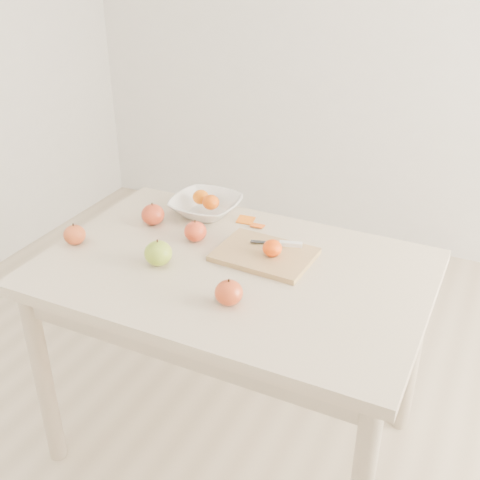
% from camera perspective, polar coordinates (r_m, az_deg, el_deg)
% --- Properties ---
extents(ground, '(3.50, 3.50, 0.00)m').
position_cam_1_polar(ground, '(2.36, -0.55, -18.33)').
color(ground, '#C6B293').
rests_on(ground, ground).
extents(table, '(1.20, 0.80, 0.75)m').
position_cam_1_polar(table, '(1.93, -0.64, -5.04)').
color(table, beige).
rests_on(table, ground).
extents(cutting_board, '(0.31, 0.24, 0.02)m').
position_cam_1_polar(cutting_board, '(1.93, 2.34, -1.40)').
color(cutting_board, '#AC7F56').
rests_on(cutting_board, table).
extents(board_tangerine, '(0.06, 0.06, 0.05)m').
position_cam_1_polar(board_tangerine, '(1.89, 3.08, -0.78)').
color(board_tangerine, '#DE4407').
rests_on(board_tangerine, cutting_board).
extents(fruit_bowl, '(0.25, 0.25, 0.06)m').
position_cam_1_polar(fruit_bowl, '(2.20, -3.28, 3.20)').
color(fruit_bowl, white).
rests_on(fruit_bowl, table).
extents(bowl_tangerine_near, '(0.06, 0.06, 0.05)m').
position_cam_1_polar(bowl_tangerine_near, '(2.20, -3.75, 4.10)').
color(bowl_tangerine_near, '#D56307').
rests_on(bowl_tangerine_near, fruit_bowl).
extents(bowl_tangerine_far, '(0.06, 0.06, 0.05)m').
position_cam_1_polar(bowl_tangerine_far, '(2.16, -2.79, 3.61)').
color(bowl_tangerine_far, '#D25A07').
rests_on(bowl_tangerine_far, fruit_bowl).
extents(orange_peel_a, '(0.06, 0.05, 0.01)m').
position_cam_1_polar(orange_peel_a, '(2.15, 0.54, 1.81)').
color(orange_peel_a, orange).
rests_on(orange_peel_a, table).
extents(orange_peel_b, '(0.05, 0.04, 0.01)m').
position_cam_1_polar(orange_peel_b, '(2.12, 1.67, 1.31)').
color(orange_peel_b, '#DB540F').
rests_on(orange_peel_b, table).
extents(paring_knife, '(0.17, 0.07, 0.01)m').
position_cam_1_polar(paring_knife, '(1.96, 4.42, -0.35)').
color(paring_knife, white).
rests_on(paring_knife, cutting_board).
extents(apple_green, '(0.09, 0.09, 0.08)m').
position_cam_1_polar(apple_green, '(1.89, -7.76, -1.24)').
color(apple_green, olive).
rests_on(apple_green, table).
extents(apple_red_a, '(0.08, 0.08, 0.07)m').
position_cam_1_polar(apple_red_a, '(2.14, -8.27, 2.41)').
color(apple_red_a, '#A62113').
rests_on(apple_red_a, table).
extents(apple_red_e, '(0.08, 0.08, 0.07)m').
position_cam_1_polar(apple_red_e, '(1.69, -1.07, -5.01)').
color(apple_red_e, maroon).
rests_on(apple_red_e, table).
extents(apple_red_d, '(0.07, 0.07, 0.07)m').
position_cam_1_polar(apple_red_d, '(2.07, -15.41, 0.49)').
color(apple_red_d, maroon).
rests_on(apple_red_d, table).
extents(apple_red_b, '(0.08, 0.08, 0.07)m').
position_cam_1_polar(apple_red_b, '(2.02, -4.25, 0.81)').
color(apple_red_b, maroon).
rests_on(apple_red_b, table).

